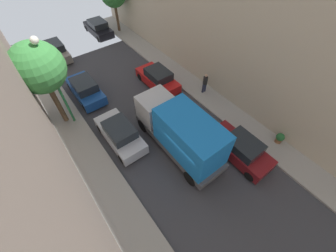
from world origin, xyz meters
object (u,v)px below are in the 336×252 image
at_px(potted_plant_1, 280,138).
at_px(parked_car_right_3, 98,28).
at_px(parked_car_left_4, 55,51).
at_px(delivery_truck, 181,132).
at_px(parked_car_left_3, 85,89).
at_px(parked_car_left_2, 120,134).
at_px(street_tree_0, 38,68).
at_px(lamp_post, 51,73).
at_px(parked_car_right_2, 158,79).
at_px(pedestrian, 205,83).
at_px(parked_car_right_1, 240,148).

bearing_deg(potted_plant_1, parked_car_right_3, 97.62).
bearing_deg(potted_plant_1, parked_car_left_4, 113.00).
bearing_deg(delivery_truck, parked_car_left_3, 107.46).
height_order(parked_car_left_4, parked_car_right_3, same).
relative_size(parked_car_left_2, parked_car_left_3, 1.00).
bearing_deg(parked_car_left_3, street_tree_0, -144.82).
xyz_separation_m(parked_car_left_3, lamp_post, (-1.90, -2.07, 3.54)).
xyz_separation_m(parked_car_left_3, potted_plant_1, (8.24, -12.23, -0.15)).
relative_size(parked_car_left_3, parked_car_left_4, 1.00).
relative_size(parked_car_left_3, parked_car_right_2, 1.00).
distance_m(delivery_truck, pedestrian, 6.05).
bearing_deg(parked_car_left_2, parked_car_right_1, -45.92).
distance_m(parked_car_left_2, parked_car_right_1, 7.76).
xyz_separation_m(delivery_truck, pedestrian, (5.13, 3.12, -0.71)).
relative_size(parked_car_left_3, lamp_post, 0.66).
height_order(parked_car_left_2, delivery_truck, delivery_truck).
bearing_deg(potted_plant_1, parked_car_left_3, 123.98).
height_order(parked_car_left_2, parked_car_left_4, same).
xyz_separation_m(parked_car_left_2, delivery_truck, (2.70, -2.91, 1.07)).
bearing_deg(parked_car_right_3, parked_car_left_4, -161.35).
relative_size(parked_car_left_4, parked_car_right_1, 1.00).
height_order(pedestrian, lamp_post, lamp_post).
height_order(parked_car_left_4, parked_car_right_2, same).
relative_size(parked_car_right_1, lamp_post, 0.66).
height_order(parked_car_left_3, parked_car_right_2, same).
distance_m(parked_car_right_1, lamp_post, 12.24).
xyz_separation_m(parked_car_left_2, parked_car_left_4, (0.00, 12.86, 0.00)).
distance_m(pedestrian, potted_plant_1, 6.80).
distance_m(parked_car_right_2, delivery_truck, 6.84).
xyz_separation_m(parked_car_right_1, delivery_truck, (-2.70, 2.66, 1.07)).
bearing_deg(parked_car_left_2, pedestrian, 1.52).
xyz_separation_m(parked_car_right_3, potted_plant_1, (2.84, -21.24, -0.15)).
relative_size(parked_car_right_1, potted_plant_1, 5.45).
bearing_deg(parked_car_left_4, parked_car_left_2, -90.00).
bearing_deg(delivery_truck, lamp_post, 125.26).
relative_size(parked_car_left_3, parked_car_right_3, 1.00).
relative_size(parked_car_left_3, delivery_truck, 0.64).
height_order(parked_car_left_3, parked_car_left_4, same).
xyz_separation_m(parked_car_right_2, street_tree_0, (-7.75, 0.74, 3.86)).
xyz_separation_m(parked_car_right_2, parked_car_right_3, (0.00, 11.41, 0.00)).
xyz_separation_m(parked_car_left_3, street_tree_0, (-2.35, -1.66, 3.86)).
height_order(parked_car_left_2, potted_plant_1, parked_car_left_2).
xyz_separation_m(parked_car_left_4, potted_plant_1, (8.24, -19.42, -0.15)).
bearing_deg(parked_car_left_2, potted_plant_1, -38.51).
distance_m(delivery_truck, street_tree_0, 9.02).
height_order(parked_car_right_3, lamp_post, lamp_post).
distance_m(parked_car_right_1, potted_plant_1, 3.01).
height_order(parked_car_right_2, pedestrian, pedestrian).
height_order(parked_car_left_3, potted_plant_1, parked_car_left_3).
relative_size(parked_car_right_2, parked_car_right_3, 1.00).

